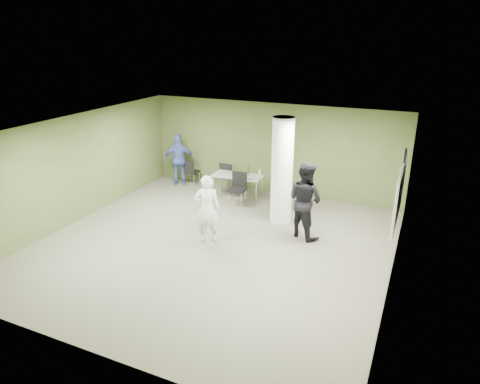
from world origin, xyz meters
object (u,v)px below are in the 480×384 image
at_px(man_black, 305,200).
at_px(man_blue, 179,160).
at_px(folding_table, 239,177).
at_px(chair_back_left, 190,170).
at_px(woman_white, 207,209).

relative_size(man_black, man_blue, 1.11).
xyz_separation_m(folding_table, chair_back_left, (-1.93, 0.44, -0.17)).
bearing_deg(man_black, folding_table, -8.17).
bearing_deg(woman_white, chair_back_left, -80.62).
distance_m(folding_table, chair_back_left, 1.99).
bearing_deg(man_black, man_blue, 3.33).
bearing_deg(chair_back_left, folding_table, 167.27).
relative_size(folding_table, woman_white, 0.92).
distance_m(chair_back_left, woman_white, 4.20).
bearing_deg(man_blue, folding_table, 141.44).
relative_size(folding_table, man_black, 0.81).
relative_size(folding_table, chair_back_left, 1.78).
xyz_separation_m(folding_table, man_blue, (-2.25, 0.28, 0.19)).
distance_m(chair_back_left, man_black, 5.00).
xyz_separation_m(folding_table, man_black, (2.54, -1.74, 0.28)).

